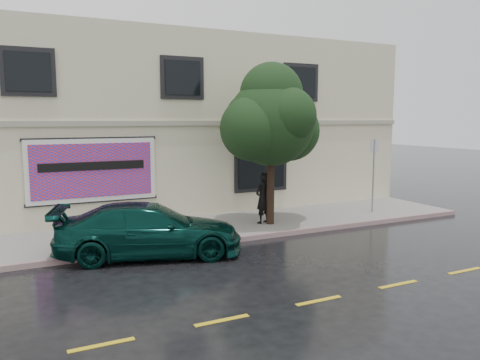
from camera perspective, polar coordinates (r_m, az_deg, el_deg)
name	(u,v)px	position (r m, az deg, el deg)	size (l,w,h in m)	color
ground	(244,256)	(13.02, 0.51, -9.31)	(90.00, 90.00, 0.00)	black
sidewalk	(201,229)	(15.88, -4.74, -5.96)	(20.00, 3.50, 0.15)	gray
curb	(222,241)	(14.31, -2.19, -7.45)	(20.00, 0.18, 0.16)	gray
road_marking	(319,301)	(10.18, 9.58, -14.29)	(19.00, 0.12, 0.01)	gold
building	(153,125)	(20.91, -10.58, 6.65)	(20.00, 8.12, 7.00)	beige
billboard	(93,170)	(16.34, -17.50, 1.14)	(4.30, 0.16, 2.20)	white
car	(149,230)	(13.14, -10.98, -5.99)	(2.22, 5.03, 1.46)	#072D27
pedestrian	(263,198)	(16.20, 2.79, -2.23)	(0.64, 0.42, 1.76)	black
umbrella	(263,163)	(16.04, 2.82, 2.06)	(0.92, 0.92, 0.68)	black
street_tree	(271,123)	(15.89, 3.80, 7.00)	(2.95, 2.95, 4.97)	black
fire_hydrant	(171,229)	(13.96, -8.37, -5.96)	(0.33, 0.30, 0.79)	white
sign_pole	(374,169)	(18.73, 15.97, 1.30)	(0.33, 0.16, 2.84)	gray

